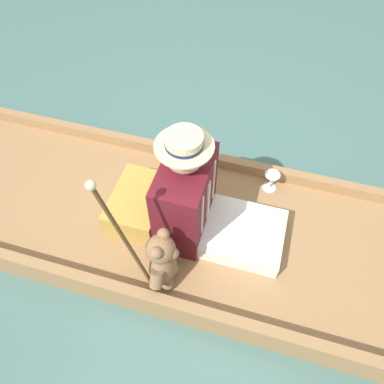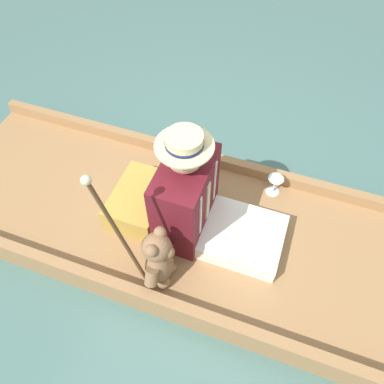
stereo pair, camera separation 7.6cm
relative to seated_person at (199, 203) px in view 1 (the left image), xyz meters
The scene contains 7 objects.
ground_plane 0.41m from the seated_person, 95.33° to the right, with size 16.00×16.00×0.00m, color #476B66.
punt_boat 0.34m from the seated_person, 95.33° to the right, with size 1.12×3.33×0.22m.
seat_cushion 0.43m from the seated_person, 92.01° to the right, with size 0.44×0.31×0.17m.
seated_person is the anchor object (origin of this frame).
teddy_bear 0.38m from the seated_person, 14.21° to the right, with size 0.29×0.17×0.42m.
wine_glass 0.59m from the seated_person, 139.33° to the left, with size 0.10×0.10×0.14m.
walking_cane 0.57m from the seated_person, 26.83° to the right, with size 0.04×0.22×0.90m.
Camera 1 is at (1.17, 0.37, 2.11)m, focal length 35.00 mm.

